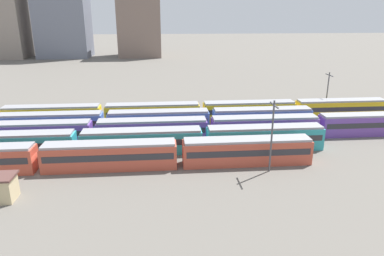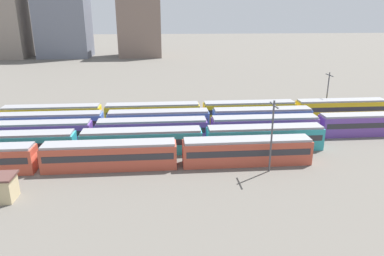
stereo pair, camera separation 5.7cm
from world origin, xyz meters
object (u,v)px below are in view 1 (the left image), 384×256
(train_track_0, at_px, (110,155))
(train_track_4, at_px, (249,111))
(train_track_2, at_px, (209,128))
(catenary_pole_0, at_px, (272,133))
(signal_hut, at_px, (0,188))
(catenary_pole_1, at_px, (327,91))
(train_track_3, at_px, (159,120))
(train_track_1, at_px, (142,141))

(train_track_0, height_order, train_track_4, same)
(train_track_2, relative_size, catenary_pole_0, 7.62)
(train_track_4, bearing_deg, train_track_2, -131.77)
(train_track_2, relative_size, train_track_4, 0.80)
(train_track_0, relative_size, signal_hut, 15.50)
(catenary_pole_1, bearing_deg, train_track_3, -166.55)
(train_track_2, distance_m, catenary_pole_0, 15.12)
(train_track_1, bearing_deg, catenary_pole_0, -24.77)
(train_track_0, bearing_deg, train_track_2, 34.84)
(train_track_1, distance_m, train_track_3, 10.69)
(train_track_0, relative_size, train_track_3, 1.00)
(catenary_pole_0, relative_size, signal_hut, 2.72)
(train_track_2, bearing_deg, catenary_pole_0, -63.95)
(train_track_0, bearing_deg, train_track_3, 67.32)
(train_track_2, bearing_deg, train_track_0, -145.16)
(train_track_2, bearing_deg, catenary_pole_1, 27.07)
(signal_hut, bearing_deg, catenary_pole_1, 30.93)
(train_track_3, relative_size, catenary_pole_0, 5.69)
(train_track_3, bearing_deg, train_track_0, -112.68)
(train_track_0, height_order, train_track_3, same)
(train_track_2, distance_m, train_track_4, 13.95)
(signal_hut, bearing_deg, train_track_1, 39.94)
(train_track_3, relative_size, catenary_pole_1, 6.38)
(catenary_pole_0, bearing_deg, catenary_pole_1, 53.12)
(train_track_4, distance_m, catenary_pole_1, 17.79)
(train_track_0, distance_m, catenary_pole_1, 47.99)
(train_track_1, xyz_separation_m, train_track_4, (20.18, 15.60, 0.00))
(catenary_pole_0, xyz_separation_m, catenary_pole_1, (20.08, 26.77, -0.55))
(catenary_pole_1, bearing_deg, train_track_0, -149.98)
(train_track_1, xyz_separation_m, train_track_3, (2.47, 10.40, 0.00))
(train_track_0, bearing_deg, signal_hut, -145.88)
(train_track_1, height_order, signal_hut, train_track_1)
(train_track_4, distance_m, catenary_pole_0, 24.04)
(catenary_pole_0, height_order, signal_hut, catenary_pole_0)
(signal_hut, bearing_deg, train_track_3, 52.52)
(train_track_2, relative_size, catenary_pole_1, 8.55)
(train_track_1, distance_m, catenary_pole_1, 41.97)
(train_track_4, bearing_deg, train_track_1, -142.30)
(train_track_3, height_order, train_track_4, same)
(train_track_4, height_order, catenary_pole_0, catenary_pole_0)
(train_track_3, height_order, catenary_pole_0, catenary_pole_0)
(train_track_1, xyz_separation_m, catenary_pole_0, (17.35, -8.00, 3.55))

